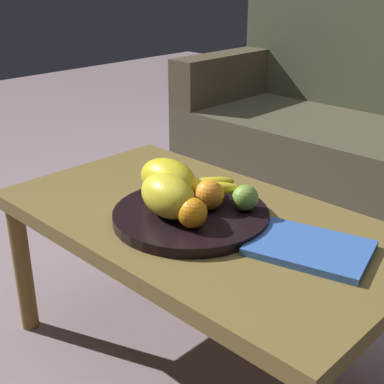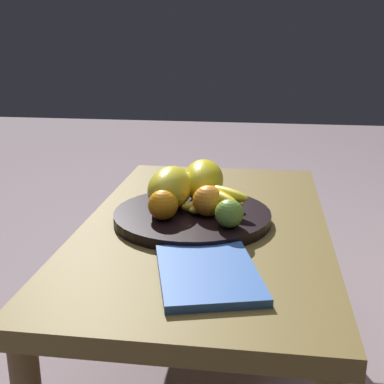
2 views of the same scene
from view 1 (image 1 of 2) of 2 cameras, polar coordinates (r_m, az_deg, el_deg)
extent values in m
plane|color=gray|center=(1.56, 0.75, -17.48)|extent=(8.00, 8.00, 0.00)
cube|color=brown|center=(1.32, 0.84, -3.36)|extent=(1.02, 0.57, 0.04)
cylinder|color=brown|center=(1.64, -17.63, -7.79)|extent=(0.05, 0.05, 0.40)
cylinder|color=brown|center=(1.88, -4.45, -2.50)|extent=(0.05, 0.05, 0.40)
cube|color=#4A4532|center=(2.36, 18.38, 1.82)|extent=(1.70, 0.70, 0.40)
cube|color=#493E2C|center=(2.69, 4.06, 12.35)|extent=(0.14, 0.70, 0.22)
cylinder|color=black|center=(1.28, 0.00, -2.57)|extent=(0.38, 0.38, 0.03)
ellipsoid|color=yellow|center=(1.24, -2.62, -0.39)|extent=(0.18, 0.13, 0.10)
ellipsoid|color=yellow|center=(1.33, -2.57, 1.38)|extent=(0.17, 0.10, 0.10)
sphere|color=orange|center=(1.28, 1.86, -0.29)|extent=(0.07, 0.07, 0.07)
sphere|color=orange|center=(1.19, 0.01, -2.25)|extent=(0.07, 0.07, 0.07)
sphere|color=#77A739|center=(1.28, 5.71, -0.62)|extent=(0.06, 0.06, 0.06)
ellipsoid|color=yellow|center=(1.30, 1.45, -0.71)|extent=(0.07, 0.15, 0.03)
ellipsoid|color=yellow|center=(1.31, 0.86, -0.53)|extent=(0.14, 0.12, 0.03)
ellipsoid|color=yellow|center=(1.32, 1.05, -0.31)|extent=(0.15, 0.07, 0.03)
ellipsoid|color=yellow|center=(1.32, 1.46, 0.83)|extent=(0.10, 0.15, 0.03)
ellipsoid|color=yellow|center=(1.29, 1.87, 0.40)|extent=(0.13, 0.13, 0.03)
cube|color=#3662B5|center=(1.18, 12.48, -5.86)|extent=(0.29, 0.24, 0.02)
camera|label=2|loc=(1.06, 63.12, 3.44)|focal=48.63mm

